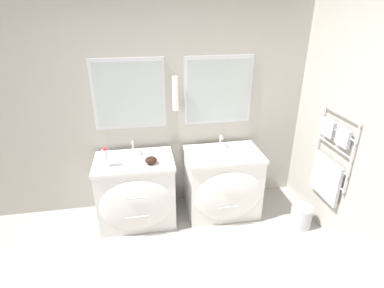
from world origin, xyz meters
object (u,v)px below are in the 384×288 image
Objects in this scene: toiletry_bottle at (106,158)px; amenity_bowl at (151,160)px; vanity_left at (136,192)px; vanity_right at (223,184)px; waste_bin at (301,216)px.

toiletry_bottle is 1.64× the size of amenity_bowl.
vanity_left is 1.00× the size of vanity_right.
amenity_bowl is at bearing -174.50° from vanity_right.
vanity_left is 4.04× the size of toiletry_bottle.
vanity_left is 1.03m from vanity_right.
amenity_bowl is at bearing -23.40° from vanity_left.
amenity_bowl reaches higher than vanity_left.
vanity_right is 6.64× the size of amenity_bowl.
waste_bin is at bearing -9.49° from toiletry_bottle.
amenity_bowl reaches higher than waste_bin.
toiletry_bottle reaches higher than amenity_bowl.
toiletry_bottle reaches higher than vanity_left.
vanity_right is at bearing 153.41° from waste_bin.
amenity_bowl is at bearing 168.66° from waste_bin.
waste_bin is at bearing -26.59° from vanity_right.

